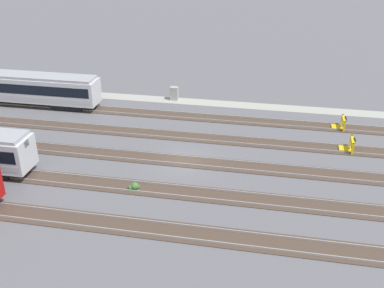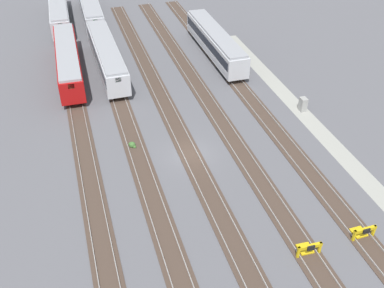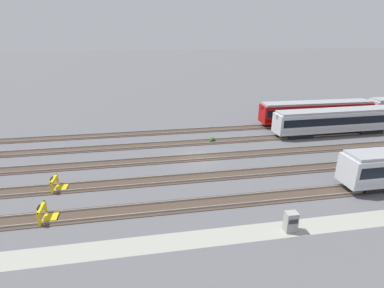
# 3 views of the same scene
# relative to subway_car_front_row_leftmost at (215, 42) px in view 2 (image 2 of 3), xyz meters

# --- Properties ---
(ground_plane) EXTENTS (400.00, 400.00, 0.00)m
(ground_plane) POSITION_rel_subway_car_front_row_leftmost_xyz_m (-20.95, 10.00, -2.04)
(ground_plane) COLOR #5B5B60
(service_walkway) EXTENTS (54.00, 2.00, 0.01)m
(service_walkway) POSITION_rel_subway_car_front_row_leftmost_xyz_m (-20.95, -4.52, -2.04)
(service_walkway) COLOR #9E9E93
(service_walkway) RESTS_ON ground
(rail_track_nearest) EXTENTS (90.00, 2.23, 0.21)m
(rail_track_nearest) POSITION_rel_subway_car_front_row_leftmost_xyz_m (-20.95, -0.01, -2.00)
(rail_track_nearest) COLOR #47382D
(rail_track_nearest) RESTS_ON ground
(rail_track_near_inner) EXTENTS (90.00, 2.23, 0.21)m
(rail_track_near_inner) POSITION_rel_subway_car_front_row_leftmost_xyz_m (-20.95, 4.99, -2.00)
(rail_track_near_inner) COLOR #47382D
(rail_track_near_inner) RESTS_ON ground
(rail_track_middle) EXTENTS (90.00, 2.24, 0.21)m
(rail_track_middle) POSITION_rel_subway_car_front_row_leftmost_xyz_m (-20.95, 10.00, -2.00)
(rail_track_middle) COLOR #47382D
(rail_track_middle) RESTS_ON ground
(rail_track_far_inner) EXTENTS (90.00, 2.23, 0.21)m
(rail_track_far_inner) POSITION_rel_subway_car_front_row_leftmost_xyz_m (-20.95, 15.01, -2.00)
(rail_track_far_inner) COLOR #47382D
(rail_track_far_inner) RESTS_ON ground
(rail_track_farthest) EXTENTS (90.00, 2.23, 0.21)m
(rail_track_farthest) POSITION_rel_subway_car_front_row_leftmost_xyz_m (-20.95, 20.02, -2.00)
(rail_track_farthest) COLOR #47382D
(rail_track_farthest) RESTS_ON ground
(subway_car_front_row_leftmost) EXTENTS (18.00, 2.86, 3.70)m
(subway_car_front_row_leftmost) POSITION_rel_subway_car_front_row_leftmost_xyz_m (0.00, 0.00, 0.00)
(subway_car_front_row_leftmost) COLOR silver
(subway_car_front_row_leftmost) RESTS_ON ground
(subway_car_front_row_left_inner) EXTENTS (18.06, 3.21, 3.70)m
(subway_car_front_row_left_inner) POSITION_rel_subway_car_front_row_leftmost_xyz_m (0.00, 19.99, 0.00)
(subway_car_front_row_left_inner) COLOR #A80F0F
(subway_car_front_row_left_inner) RESTS_ON ground
(subway_car_front_row_centre) EXTENTS (18.04, 3.08, 3.70)m
(subway_car_front_row_centre) POSITION_rel_subway_car_front_row_leftmost_xyz_m (0.00, 15.04, 0.00)
(subway_car_front_row_centre) COLOR silver
(subway_car_front_row_centre) RESTS_ON ground
(subway_car_front_row_right_inner) EXTENTS (18.07, 3.28, 3.70)m
(subway_car_front_row_right_inner) POSITION_rel_subway_car_front_row_leftmost_xyz_m (19.12, 19.96, 0.00)
(subway_car_front_row_right_inner) COLOR silver
(subway_car_front_row_right_inner) RESTS_ON ground
(subway_car_front_row_rightmost) EXTENTS (18.05, 3.14, 3.70)m
(subway_car_front_row_rightmost) POSITION_rel_subway_car_front_row_leftmost_xyz_m (19.11, 14.99, 0.00)
(subway_car_front_row_rightmost) COLOR silver
(subway_car_front_row_rightmost) RESTS_ON ground
(bumper_stop_nearest_track) EXTENTS (1.35, 2.00, 1.22)m
(bumper_stop_nearest_track) POSITION_rel_subway_car_front_row_leftmost_xyz_m (-35.36, -0.01, -1.53)
(bumper_stop_nearest_track) COLOR gold
(bumper_stop_nearest_track) RESTS_ON ground
(bumper_stop_near_inner_track) EXTENTS (1.37, 2.01, 1.22)m
(bumper_stop_near_inner_track) POSITION_rel_subway_car_front_row_leftmost_xyz_m (-35.61, 4.98, -1.53)
(bumper_stop_near_inner_track) COLOR gold
(bumper_stop_near_inner_track) RESTS_ON ground
(electrical_cabinet) EXTENTS (0.90, 0.73, 1.60)m
(electrical_cabinet) POSITION_rel_subway_car_front_row_leftmost_xyz_m (-16.74, -4.76, -1.24)
(electrical_cabinet) COLOR #9E9E99
(electrical_cabinet) RESTS_ON ground
(weed_clump) EXTENTS (0.92, 0.70, 0.64)m
(weed_clump) POSITION_rel_subway_car_front_row_leftmost_xyz_m (-18.01, 15.26, -1.80)
(weed_clump) COLOR #427033
(weed_clump) RESTS_ON ground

